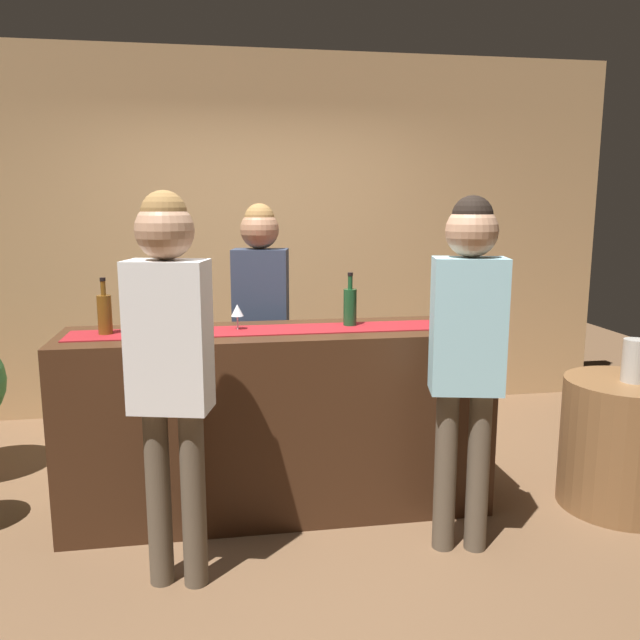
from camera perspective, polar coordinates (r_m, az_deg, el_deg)
ground_plane at (r=3.83m, az=-3.63°, el=-16.26°), size 10.00×10.00×0.00m
back_wall at (r=5.33m, az=-5.89°, el=7.44°), size 6.00×0.12×2.90m
bar_counter at (r=3.63m, az=-3.72°, el=-8.94°), size 2.32×0.60×1.03m
counter_runner_cloth at (r=3.49m, az=-3.82°, el=-0.87°), size 2.20×0.28×0.01m
wine_bottle_clear at (r=3.47m, az=-16.32°, el=0.50°), size 0.07×0.07×0.30m
wine_bottle_amber at (r=3.53m, az=-18.59°, el=0.54°), size 0.07×0.07×0.30m
wine_bottle_green at (r=3.59m, az=2.68°, el=1.23°), size 0.07×0.07×0.30m
wine_glass_near_customer at (r=3.50m, az=-7.36°, el=0.79°), size 0.07×0.07×0.14m
wine_glass_mid_counter at (r=3.52m, az=-11.19°, el=0.74°), size 0.07×0.07×0.14m
bartender at (r=4.06m, az=-5.27°, el=1.05°), size 0.37×0.26×1.72m
customer_sipping at (r=3.13m, az=12.96°, el=-1.41°), size 0.38×0.27×1.75m
customer_browsing at (r=2.83m, az=-13.23°, el=-2.40°), size 0.38×0.28×1.77m
round_side_table at (r=4.09m, az=25.31°, el=-9.90°), size 0.68×0.68×0.74m
vase_on_side_table at (r=3.94m, az=26.16°, el=-3.26°), size 0.13×0.13×0.24m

